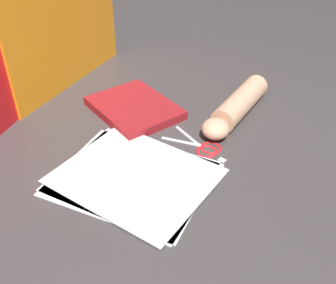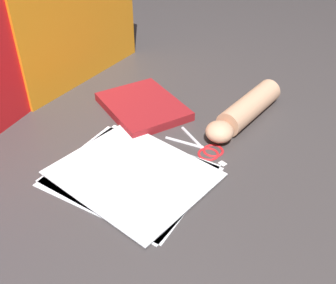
% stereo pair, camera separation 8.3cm
% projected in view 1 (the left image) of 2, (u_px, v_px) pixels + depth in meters
% --- Properties ---
extents(ground_plane, '(6.00, 6.00, 0.00)m').
position_uv_depth(ground_plane, '(146.00, 160.00, 1.01)').
color(ground_plane, '#3D3838').
extents(backdrop_panel_center, '(0.82, 0.19, 0.37)m').
position_uv_depth(backdrop_panel_center, '(7.00, 57.00, 1.09)').
color(backdrop_panel_center, red).
rests_on(backdrop_panel_center, ground_plane).
extents(backdrop_panel_right, '(0.54, 0.05, 0.51)m').
position_uv_depth(backdrop_panel_right, '(62.00, 8.00, 1.22)').
color(backdrop_panel_right, orange).
rests_on(backdrop_panel_right, ground_plane).
extents(paper_stack, '(0.33, 0.39, 0.01)m').
position_uv_depth(paper_stack, '(134.00, 176.00, 0.95)').
color(paper_stack, white).
rests_on(paper_stack, ground_plane).
extents(book_closed, '(0.30, 0.33, 0.03)m').
position_uv_depth(book_closed, '(134.00, 108.00, 1.20)').
color(book_closed, maroon).
rests_on(book_closed, ground_plane).
extents(scissors, '(0.11, 0.17, 0.01)m').
position_uv_depth(scissors, '(202.00, 145.00, 1.06)').
color(scissors, silver).
rests_on(scissors, ground_plane).
extents(hand_forearm, '(0.34, 0.09, 0.07)m').
position_uv_depth(hand_forearm, '(236.00, 107.00, 1.16)').
color(hand_forearm, tan).
rests_on(hand_forearm, ground_plane).
extents(paper_scrap_near, '(0.02, 0.02, 0.00)m').
position_uv_depth(paper_scrap_near, '(222.00, 160.00, 1.01)').
color(paper_scrap_near, white).
rests_on(paper_scrap_near, ground_plane).
extents(paper_scrap_mid, '(0.02, 0.02, 0.00)m').
position_uv_depth(paper_scrap_mid, '(215.00, 167.00, 0.99)').
color(paper_scrap_mid, white).
rests_on(paper_scrap_mid, ground_plane).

